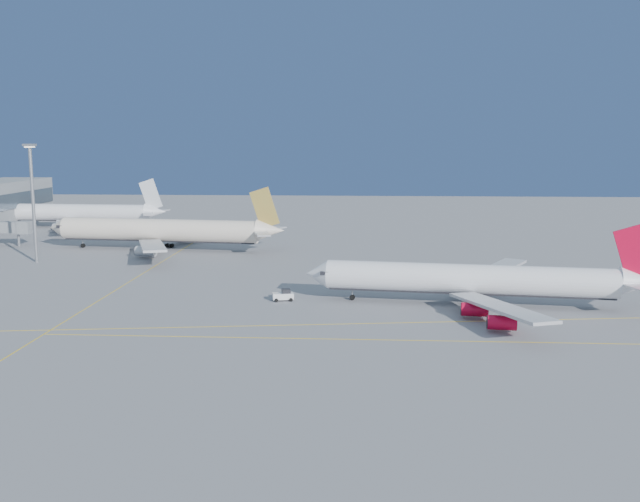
{
  "coord_description": "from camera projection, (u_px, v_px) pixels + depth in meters",
  "views": [
    {
      "loc": [
        7.68,
        -114.99,
        29.09
      ],
      "look_at": [
        -0.71,
        24.24,
        7.0
      ],
      "focal_mm": 40.0,
      "sensor_mm": 36.0,
      "label": 1
    }
  ],
  "objects": [
    {
      "name": "airliner_third",
      "position": [
        77.0,
        213.0,
        233.4
      ],
      "size": [
        61.0,
        56.24,
        16.37
      ],
      "rotation": [
        0.0,
        0.0,
        -0.05
      ],
      "color": "white",
      "rests_on": "ground"
    },
    {
      "name": "ground",
      "position": [
        315.0,
        315.0,
        118.38
      ],
      "size": [
        500.0,
        500.0,
        0.0
      ],
      "primitive_type": "plane",
      "color": "slate",
      "rests_on": "ground"
    },
    {
      "name": "airliner_virgin",
      "position": [
        476.0,
        280.0,
        124.9
      ],
      "size": [
        60.69,
        54.14,
        14.98
      ],
      "rotation": [
        0.0,
        0.0,
        -0.12
      ],
      "color": "white",
      "rests_on": "ground"
    },
    {
      "name": "airliner_etihad",
      "position": [
        164.0,
        231.0,
        186.8
      ],
      "size": [
        65.22,
        59.87,
        17.02
      ],
      "rotation": [
        0.0,
        0.0,
        -0.12
      ],
      "color": "beige",
      "rests_on": "ground"
    },
    {
      "name": "light_mast",
      "position": [
        33.0,
        193.0,
        166.56
      ],
      "size": [
        2.41,
        2.41,
        27.86
      ],
      "color": "gray",
      "rests_on": "ground"
    },
    {
      "name": "taxiway_lines",
      "position": [
        235.0,
        305.0,
        125.5
      ],
      "size": [
        118.86,
        140.0,
        0.02
      ],
      "color": "yellow",
      "rests_on": "ground"
    },
    {
      "name": "pushback_tug",
      "position": [
        284.0,
        295.0,
        129.0
      ],
      "size": [
        4.07,
        2.97,
        2.11
      ],
      "rotation": [
        0.0,
        0.0,
        0.22
      ],
      "color": "white",
      "rests_on": "ground"
    }
  ]
}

